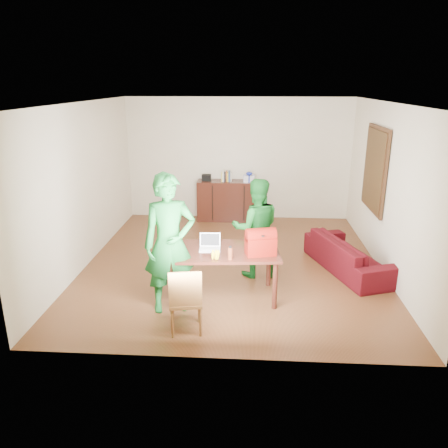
# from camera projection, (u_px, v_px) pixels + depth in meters

# --- Properties ---
(room) EXTENTS (5.20, 5.70, 2.90)m
(room) POSITION_uv_depth(u_px,v_px,m) (234.00, 188.00, 7.31)
(room) COLOR #442511
(room) RESTS_ON ground
(table) EXTENTS (1.64, 1.01, 0.74)m
(table) POSITION_uv_depth(u_px,v_px,m) (223.00, 256.00, 6.22)
(table) COLOR black
(table) RESTS_ON ground
(chair) EXTENTS (0.46, 0.44, 0.88)m
(chair) POSITION_uv_depth(u_px,v_px,m) (186.00, 312.00, 5.47)
(chair) COLOR brown
(chair) RESTS_ON ground
(person_near) EXTENTS (0.81, 0.65, 1.91)m
(person_near) POSITION_uv_depth(u_px,v_px,m) (170.00, 244.00, 5.80)
(person_near) COLOR #166527
(person_near) RESTS_ON ground
(person_far) EXTENTS (0.85, 0.71, 1.60)m
(person_far) POSITION_uv_depth(u_px,v_px,m) (256.00, 228.00, 6.91)
(person_far) COLOR #145E1E
(person_far) RESTS_ON ground
(laptop) EXTENTS (0.31, 0.22, 0.21)m
(laptop) POSITION_uv_depth(u_px,v_px,m) (210.00, 247.00, 6.18)
(laptop) COLOR white
(laptop) RESTS_ON table
(bananas) EXTENTS (0.17, 0.14, 0.05)m
(bananas) POSITION_uv_depth(u_px,v_px,m) (215.00, 258.00, 5.85)
(bananas) COLOR gold
(bananas) RESTS_ON table
(bottle) EXTENTS (0.07, 0.07, 0.19)m
(bottle) POSITION_uv_depth(u_px,v_px,m) (230.00, 253.00, 5.84)
(bottle) COLOR #612816
(bottle) RESTS_ON table
(red_bag) EXTENTS (0.45, 0.32, 0.30)m
(red_bag) POSITION_uv_depth(u_px,v_px,m) (261.00, 244.00, 5.99)
(red_bag) COLOR maroon
(red_bag) RESTS_ON table
(sofa) EXTENTS (1.32, 2.01, 0.55)m
(sofa) POSITION_uv_depth(u_px,v_px,m) (349.00, 254.00, 7.25)
(sofa) COLOR #390714
(sofa) RESTS_ON ground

